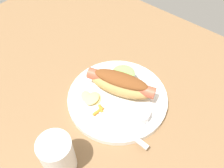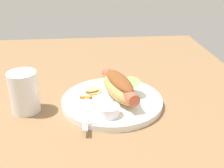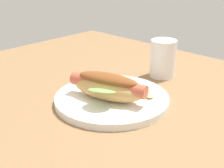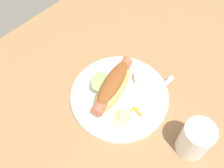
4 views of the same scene
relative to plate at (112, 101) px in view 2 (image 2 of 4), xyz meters
The scene contains 9 objects.
ground_plane 3.86cm from the plate, 40.76° to the left, with size 120.00×90.00×1.80cm, color olive.
plate is the anchor object (origin of this frame).
hot_dog 4.48cm from the plate, 73.55° to the right, with size 18.36×11.95×6.08cm.
sauce_ramekin 8.38cm from the plate, 168.54° to the left, with size 5.24×5.24×2.46cm, color white.
fork 9.28cm from the plate, 132.76° to the left, with size 15.54×1.96×0.40cm.
knife 7.15cm from the plate, 136.00° to the left, with size 13.25×1.40×0.36cm, color silver.
chips_pile 7.05cm from the plate, 46.46° to the left, with size 6.93×6.12×1.55cm.
carrot_garnish 6.66cm from the plate, 83.25° to the left, with size 2.39×3.57×0.82cm.
drinking_cup 22.34cm from the plate, 93.20° to the left, with size 7.11×7.11×10.39cm, color white.
Camera 2 is at (-66.48, 3.76, 36.51)cm, focal length 44.70 mm.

